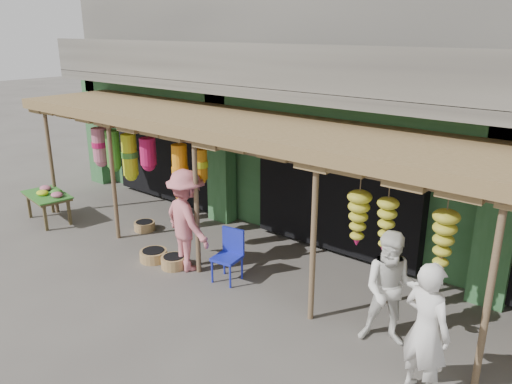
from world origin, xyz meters
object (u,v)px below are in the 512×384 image
Objects in this scene: person_shopper at (187,220)px; person_right at (391,289)px; blue_chair at (230,252)px; flower_table at (48,196)px; person_front at (426,330)px.

person_right is at bearing -163.46° from person_shopper.
person_shopper is (-0.90, -0.18, 0.44)m from blue_chair.
flower_table is 0.82× the size of person_right.
blue_chair reaches higher than flower_table.
person_front is 1.06m from person_right.
person_right reaches higher than blue_chair.
person_front is 4.77m from person_shopper.
flower_table is 5.24m from blue_chair.
flower_table is 0.79× the size of person_front.
person_front reaches higher than person_right.
person_shopper is at bearing 11.59° from person_front.
person_shopper is (-4.74, 0.52, 0.08)m from person_front.
person_right is (8.28, 0.59, 0.23)m from flower_table.
blue_chair is at bearing 7.57° from person_front.
person_right is 3.97m from person_shopper.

